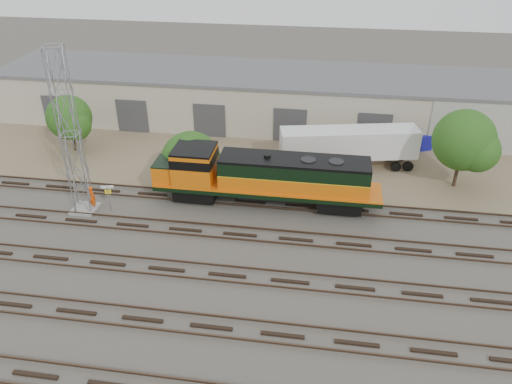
# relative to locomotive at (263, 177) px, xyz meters

# --- Properties ---
(ground) EXTENTS (140.00, 140.00, 0.00)m
(ground) POSITION_rel_locomotive_xyz_m (-1.02, -6.00, -2.40)
(ground) COLOR #47423A
(ground) RESTS_ON ground
(dirt_strip) EXTENTS (80.00, 16.00, 0.02)m
(dirt_strip) POSITION_rel_locomotive_xyz_m (-1.02, 9.00, -2.39)
(dirt_strip) COLOR #726047
(dirt_strip) RESTS_ON ground
(tracks) EXTENTS (80.00, 20.40, 0.28)m
(tracks) POSITION_rel_locomotive_xyz_m (-1.02, -9.00, -2.32)
(tracks) COLOR black
(tracks) RESTS_ON ground
(warehouse) EXTENTS (58.40, 10.40, 5.30)m
(warehouse) POSITION_rel_locomotive_xyz_m (-0.97, 16.98, 0.25)
(warehouse) COLOR #B8AF99
(warehouse) RESTS_ON ground
(locomotive) EXTENTS (17.43, 3.06, 4.19)m
(locomotive) POSITION_rel_locomotive_xyz_m (0.00, 0.00, 0.00)
(locomotive) COLOR black
(locomotive) RESTS_ON tracks
(signal_tower) EXTENTS (1.85, 1.85, 12.52)m
(signal_tower) POSITION_rel_locomotive_xyz_m (-13.41, -2.95, 3.70)
(signal_tower) COLOR gray
(signal_tower) RESTS_ON ground
(sign_post) EXTENTS (0.92, 0.26, 2.30)m
(sign_post) POSITION_rel_locomotive_xyz_m (-11.36, -2.82, -0.79)
(sign_post) COLOR gray
(sign_post) RESTS_ON ground
(worker) EXTENTS (0.84, 0.79, 1.93)m
(worker) POSITION_rel_locomotive_xyz_m (-12.84, -2.58, -1.43)
(worker) COLOR #E8510C
(worker) RESTS_ON ground
(semi_trailer) EXTENTS (12.12, 4.83, 3.66)m
(semi_trailer) POSITION_rel_locomotive_xyz_m (6.82, 7.26, -0.10)
(semi_trailer) COLOR white
(semi_trailer) RESTS_ON ground
(dumpster_blue) EXTENTS (2.05, 2.00, 1.50)m
(dumpster_blue) POSITION_rel_locomotive_xyz_m (13.67, 12.34, -1.65)
(dumpster_blue) COLOR navy
(dumpster_blue) RESTS_ON ground
(tree_west) EXTENTS (4.32, 4.12, 5.39)m
(tree_west) POSITION_rel_locomotive_xyz_m (-18.79, 6.76, 0.82)
(tree_west) COLOR #382619
(tree_west) RESTS_ON ground
(tree_mid) EXTENTS (5.19, 4.94, 4.94)m
(tree_mid) POSITION_rel_locomotive_xyz_m (-5.99, 1.96, -0.35)
(tree_mid) COLOR #382619
(tree_mid) RESTS_ON ground
(tree_east) EXTENTS (5.16, 4.92, 6.64)m
(tree_east) POSITION_rel_locomotive_xyz_m (15.62, 4.98, 1.65)
(tree_east) COLOR #382619
(tree_east) RESTS_ON ground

